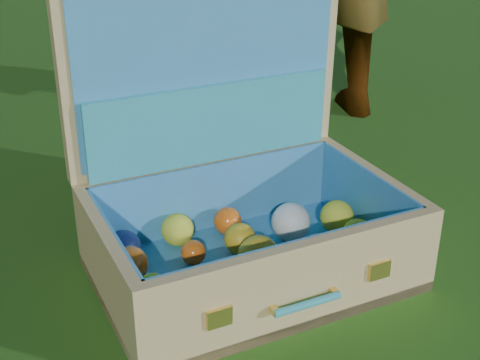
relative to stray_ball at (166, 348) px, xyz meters
name	(u,v)px	position (x,y,z in m)	size (l,w,h in m)	color
ground	(326,276)	(0.40, 0.18, -0.03)	(60.00, 60.00, 0.00)	#215114
stray_ball	(166,348)	(0.00, 0.00, 0.00)	(0.06, 0.06, 0.06)	teal
suitcase	(235,190)	(0.22, 0.30, 0.15)	(0.74, 0.59, 0.65)	tan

